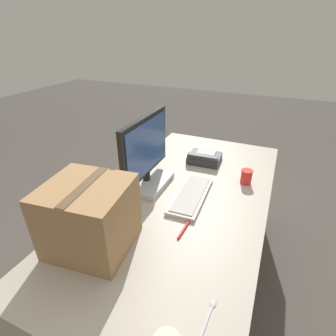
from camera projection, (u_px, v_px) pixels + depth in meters
name	position (u px, v px, depth m)	size (l,w,h in m)	color
ground_plane	(181.00, 281.00, 1.82)	(12.00, 12.00, 0.00)	#47423D
office_desk	(182.00, 243.00, 1.65)	(1.80, 0.90, 0.71)	#A89E8E
monitor	(146.00, 158.00, 1.51)	(0.49, 0.24, 0.42)	#B7B7B7
keyboard	(191.00, 195.00, 1.47)	(0.42, 0.17, 0.03)	beige
desk_phone	(204.00, 158.00, 1.85)	(0.20, 0.23, 0.08)	#2D2D33
paper_cup_right	(246.00, 177.00, 1.59)	(0.07, 0.07, 0.09)	red
spoon	(209.00, 314.00, 0.87)	(0.17, 0.02, 0.00)	#B2B2B7
cardboard_box	(90.00, 216.00, 1.09)	(0.35, 0.37, 0.30)	#9E754C
pen_marker	(184.00, 230.00, 1.23)	(0.13, 0.02, 0.01)	red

